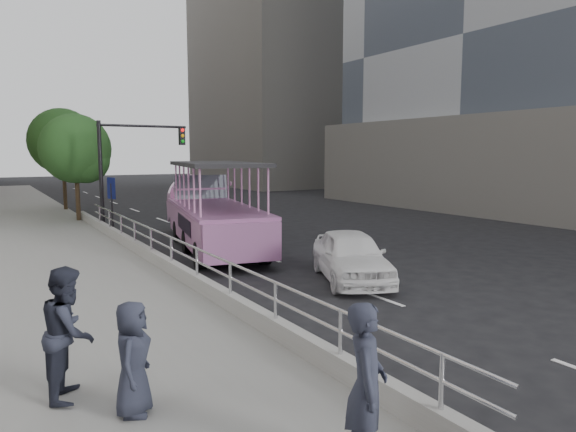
% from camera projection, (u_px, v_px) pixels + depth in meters
% --- Properties ---
extents(ground, '(160.00, 160.00, 0.00)m').
position_uv_depth(ground, '(301.00, 284.00, 14.64)').
color(ground, black).
extents(sidewalk, '(5.50, 80.00, 0.30)m').
position_uv_depth(sidewalk, '(41.00, 245.00, 20.17)').
color(sidewalk, gray).
rests_on(sidewalk, ground).
extents(kerb_wall, '(0.24, 30.00, 0.36)m').
position_uv_depth(kerb_wall, '(172.00, 267.00, 14.68)').
color(kerb_wall, '#B0AFAA').
rests_on(kerb_wall, sidewalk).
extents(guardrail, '(0.07, 22.00, 0.71)m').
position_uv_depth(guardrail, '(171.00, 244.00, 14.60)').
color(guardrail, silver).
rests_on(guardrail, kerb_wall).
extents(duck_boat, '(4.46, 10.49, 3.39)m').
position_uv_depth(duck_boat, '(210.00, 215.00, 20.46)').
color(duck_boat, black).
rests_on(duck_boat, ground).
extents(car, '(3.38, 4.70, 1.49)m').
position_uv_depth(car, '(351.00, 256.00, 15.01)').
color(car, white).
rests_on(car, ground).
extents(pedestrian_near, '(0.78, 0.81, 1.86)m').
position_uv_depth(pedestrian_near, '(366.00, 387.00, 5.49)').
color(pedestrian_near, '#262938').
rests_on(pedestrian_near, sidewalk).
extents(pedestrian_mid, '(0.96, 1.08, 1.87)m').
position_uv_depth(pedestrian_mid, '(69.00, 332.00, 7.16)').
color(pedestrian_mid, '#262938').
rests_on(pedestrian_mid, sidewalk).
extents(pedestrian_far, '(0.79, 0.89, 1.52)m').
position_uv_depth(pedestrian_far, '(133.00, 358.00, 6.68)').
color(pedestrian_far, '#262938').
rests_on(pedestrian_far, sidewalk).
extents(parking_sign, '(0.20, 0.59, 2.72)m').
position_uv_depth(parking_sign, '(112.00, 202.00, 21.39)').
color(parking_sign, black).
rests_on(parking_sign, ground).
extents(traffic_signal, '(4.20, 0.32, 5.20)m').
position_uv_depth(traffic_signal, '(127.00, 158.00, 23.96)').
color(traffic_signal, black).
rests_on(traffic_signal, ground).
extents(street_tree_near, '(3.52, 3.52, 5.72)m').
position_uv_depth(street_tree_near, '(78.00, 151.00, 26.02)').
color(street_tree_near, '#3E2D1C').
rests_on(street_tree_near, ground).
extents(street_tree_far, '(3.97, 3.97, 6.45)m').
position_uv_depth(street_tree_far, '(64.00, 144.00, 31.16)').
color(street_tree_far, '#3E2D1C').
rests_on(street_tree_far, ground).
extents(tower_podium, '(26.00, 26.00, 6.00)m').
position_uv_depth(tower_podium, '(568.00, 163.00, 38.16)').
color(tower_podium, slate).
rests_on(tower_podium, ground).
extents(midrise_stone_a, '(20.00, 20.00, 32.00)m').
position_uv_depth(midrise_stone_a, '(296.00, 51.00, 61.73)').
color(midrise_stone_a, slate).
rests_on(midrise_stone_a, ground).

